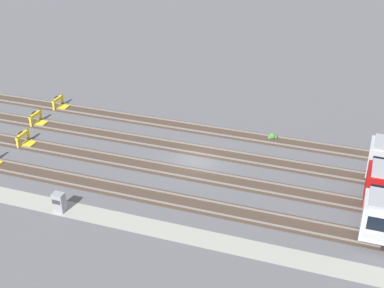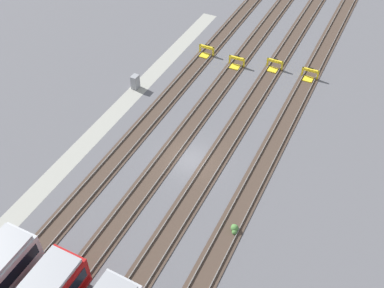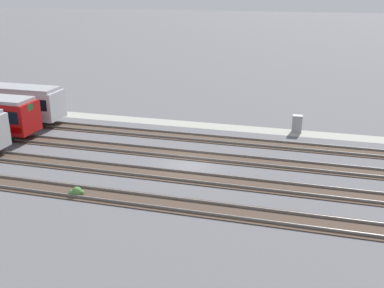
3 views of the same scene
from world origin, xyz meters
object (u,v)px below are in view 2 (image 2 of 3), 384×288
at_px(bumper_stop_far_inner_track, 309,75).
at_px(electrical_cabinet, 135,82).
at_px(bumper_stop_near_inner_track, 236,63).
at_px(bumper_stop_nearest_track, 206,52).
at_px(bumper_stop_middle_track, 274,66).
at_px(weed_clump, 234,229).

distance_m(bumper_stop_far_inner_track, electrical_cabinet, 20.04).
xyz_separation_m(bumper_stop_near_inner_track, bumper_stop_far_inner_track, (-1.40, 8.57, 0.00)).
relative_size(bumper_stop_near_inner_track, electrical_cabinet, 1.25).
relative_size(bumper_stop_nearest_track, bumper_stop_near_inner_track, 1.00).
distance_m(bumper_stop_nearest_track, bumper_stop_middle_track, 8.61).
bearing_deg(bumper_stop_nearest_track, bumper_stop_far_inner_track, 93.32).
height_order(bumper_stop_far_inner_track, weed_clump, bumper_stop_far_inner_track).
bearing_deg(electrical_cabinet, bumper_stop_far_inner_track, 121.31).
relative_size(bumper_stop_nearest_track, bumper_stop_middle_track, 1.00).
height_order(bumper_stop_middle_track, electrical_cabinet, electrical_cabinet).
bearing_deg(weed_clump, bumper_stop_near_inner_track, -158.08).
bearing_deg(bumper_stop_far_inner_track, bumper_stop_middle_track, -90.22).
relative_size(electrical_cabinet, weed_clump, 1.74).
height_order(bumper_stop_near_inner_track, electrical_cabinet, electrical_cabinet).
bearing_deg(bumper_stop_near_inner_track, weed_clump, 21.92).
bearing_deg(bumper_stop_nearest_track, bumper_stop_middle_track, 95.08).
xyz_separation_m(bumper_stop_nearest_track, weed_clump, (22.90, 13.25, -0.27)).
bearing_deg(electrical_cabinet, weed_clump, 52.91).
distance_m(bumper_stop_middle_track, bumper_stop_far_inner_track, 4.29).
xyz_separation_m(bumper_stop_nearest_track, bumper_stop_near_inner_track, (0.66, 4.30, 0.00)).
xyz_separation_m(bumper_stop_nearest_track, electrical_cabinet, (9.67, -4.25, 0.29)).
xyz_separation_m(bumper_stop_far_inner_track, weed_clump, (23.64, 0.38, -0.27)).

